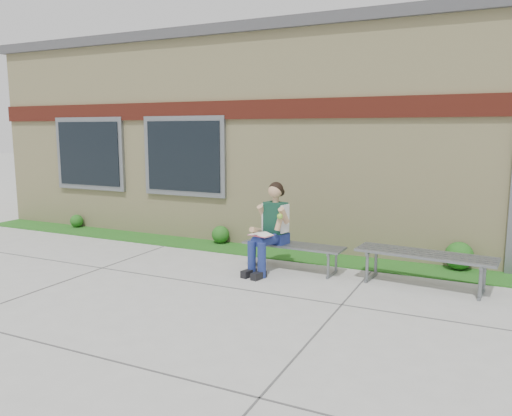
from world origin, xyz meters
The scene contains 9 objects.
ground centered at (0.00, 0.00, 0.00)m, with size 80.00×80.00×0.00m, color #9E9E99.
grass_strip centered at (0.00, 2.60, 0.01)m, with size 16.00×0.80×0.02m, color #184B14.
school_building centered at (0.00, 5.99, 2.10)m, with size 16.20×6.22×4.20m.
bench_left centered at (-0.15, 1.74, 0.33)m, with size 1.65×0.52×0.42m.
bench_right centered at (1.85, 1.74, 0.38)m, with size 1.96×0.71×0.50m.
girl centered at (-0.46, 1.52, 0.72)m, with size 0.55×0.94×1.42m.
shrub_west centered at (-5.90, 2.85, 0.16)m, with size 0.29×0.29×0.29m, color #184B14.
shrub_mid centered at (-2.12, 2.85, 0.19)m, with size 0.34×0.34×0.34m, color #184B14.
shrub_east centered at (2.24, 2.85, 0.24)m, with size 0.44×0.44×0.44m, color #184B14.
Camera 1 is at (2.65, -5.52, 2.23)m, focal length 35.00 mm.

